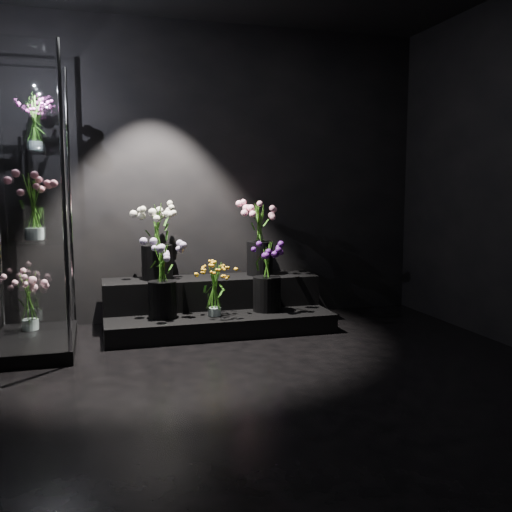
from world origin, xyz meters
name	(u,v)px	position (x,y,z in m)	size (l,w,h in m)	color
floor	(287,382)	(0.00, 0.00, 0.00)	(4.00, 4.00, 0.00)	black
wall_back	(221,174)	(0.00, 2.00, 1.40)	(4.00, 4.00, 0.00)	black
display_riser	(214,307)	(-0.15, 1.61, 0.18)	(1.97, 0.88, 0.44)	black
display_case	(28,205)	(-1.67, 1.25, 1.13)	(0.62, 1.03, 2.27)	black
bouquet_orange_bells	(214,288)	(-0.21, 1.33, 0.41)	(0.30, 0.30, 0.47)	white
bouquet_lilac	(162,274)	(-0.65, 1.39, 0.54)	(0.44, 0.44, 0.65)	black
bouquet_purple	(267,273)	(0.28, 1.39, 0.51)	(0.38, 0.38, 0.61)	black
bouquet_cream_roses	(157,238)	(-0.65, 1.74, 0.82)	(0.40, 0.40, 0.69)	black
bouquet_pink_roses	(260,234)	(0.32, 1.75, 0.83)	(0.34, 0.34, 0.71)	black
bouquet_case_pink	(33,206)	(-1.61, 1.07, 1.13)	(0.37, 0.37, 0.48)	white
bouquet_case_magenta	(34,123)	(-1.61, 1.40, 1.77)	(0.30, 0.30, 0.41)	white
bouquet_case_base_pink	(29,300)	(-1.72, 1.49, 0.35)	(0.35, 0.35, 0.47)	white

